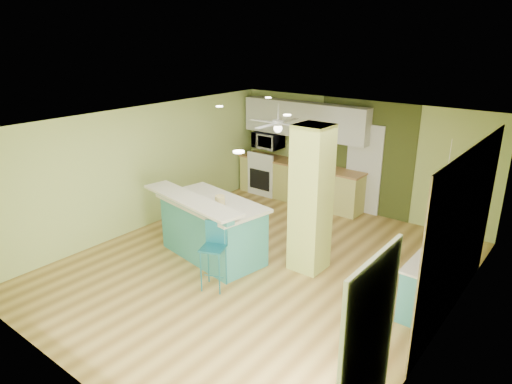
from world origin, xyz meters
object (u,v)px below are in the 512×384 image
at_px(peninsula, 212,227).
at_px(fruit_bowl, 306,163).
at_px(side_counter, 430,284).
at_px(canister, 220,200).
at_px(bar_stool, 215,244).

relative_size(peninsula, fruit_bowl, 8.59).
bearing_deg(fruit_bowl, peninsula, -87.00).
distance_m(side_counter, canister, 3.56).
height_order(bar_stool, fruit_bowl, bar_stool).
distance_m(peninsula, canister, 0.63).
distance_m(peninsula, bar_stool, 1.06).
bearing_deg(fruit_bowl, bar_stool, -77.27).
distance_m(fruit_bowl, canister, 3.44).
relative_size(side_counter, canister, 7.43).
bearing_deg(side_counter, bar_stool, -153.53).
relative_size(bar_stool, fruit_bowl, 4.03).
xyz_separation_m(peninsula, side_counter, (3.64, 0.72, -0.15)).
height_order(peninsula, canister, canister).
xyz_separation_m(side_counter, canister, (-3.40, -0.74, 0.73)).
distance_m(peninsula, side_counter, 3.71).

